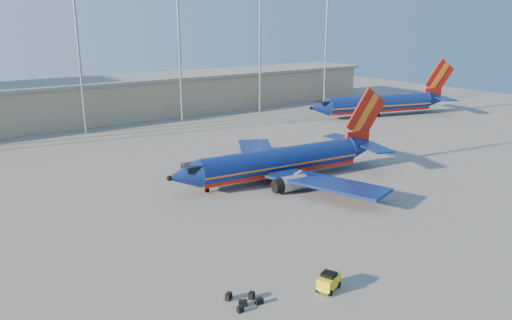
% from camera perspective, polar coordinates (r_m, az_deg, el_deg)
% --- Properties ---
extents(ground, '(220.00, 220.00, 0.00)m').
position_cam_1_polar(ground, '(60.00, -1.04, -4.23)').
color(ground, slate).
rests_on(ground, ground).
extents(terminal_building, '(122.00, 16.00, 8.50)m').
position_cam_1_polar(terminal_building, '(113.82, -13.53, 7.11)').
color(terminal_building, '#9D8A6C').
rests_on(terminal_building, ground).
extents(light_mast_row, '(101.60, 1.60, 28.65)m').
position_cam_1_polar(light_mast_row, '(99.71, -14.08, 13.58)').
color(light_mast_row, gray).
rests_on(light_mast_row, ground).
extents(aircraft_main, '(33.36, 31.96, 11.30)m').
position_cam_1_polar(aircraft_main, '(66.14, 3.28, -0.15)').
color(aircraft_main, navy).
rests_on(aircraft_main, ground).
extents(aircraft_second, '(35.12, 17.24, 12.17)m').
position_cam_1_polar(aircraft_second, '(113.80, 14.24, 6.29)').
color(aircraft_second, navy).
rests_on(aircraft_second, ground).
extents(baggage_tug, '(2.35, 1.88, 1.47)m').
position_cam_1_polar(baggage_tug, '(40.54, 8.30, -13.52)').
color(baggage_tug, yellow).
rests_on(baggage_tug, ground).
extents(luggage_pile, '(2.33, 2.39, 0.53)m').
position_cam_1_polar(luggage_pile, '(38.72, -1.33, -15.75)').
color(luggage_pile, black).
rests_on(luggage_pile, ground).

